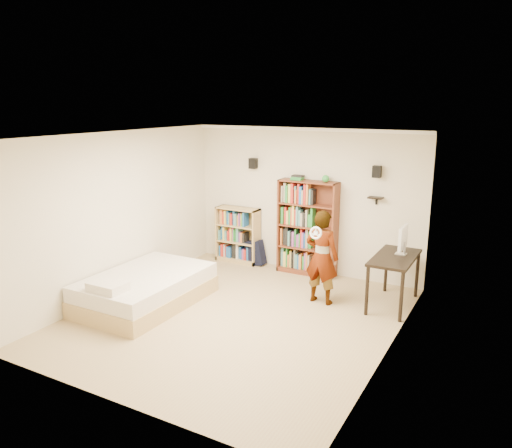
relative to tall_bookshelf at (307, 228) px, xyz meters
The scene contains 14 objects.
ground 2.50m from the tall_bookshelf, 93.26° to the right, with size 4.50×5.00×0.01m, color tan.
room_shell 2.50m from the tall_bookshelf, 93.26° to the right, with size 4.52×5.02×2.71m.
crown_molding 2.95m from the tall_bookshelf, 93.26° to the right, with size 4.50×5.00×0.06m.
speaker_left 1.63m from the tall_bookshelf, behind, with size 0.14×0.12×0.20m, color black.
speaker_right 1.66m from the tall_bookshelf, ahead, with size 0.14×0.12×0.20m, color black.
wall_shelf 1.39m from the tall_bookshelf, ahead, with size 0.25×0.16×0.03m, color black.
tall_bookshelf is the anchor object (origin of this frame).
low_bookshelf 1.53m from the tall_bookshelf, behind, with size 0.89×0.33×1.11m, color tan, non-canonical shape.
computer_desk 2.01m from the tall_bookshelf, 22.84° to the right, with size 0.60×1.20×0.82m, color black, non-canonical shape.
imac 1.96m from the tall_bookshelf, 18.34° to the right, with size 0.09×0.46×0.46m, color white, non-canonical shape.
daybed 3.13m from the tall_bookshelf, 122.92° to the right, with size 1.38×2.12×0.63m, color silver, non-canonical shape.
person 1.40m from the tall_bookshelf, 57.58° to the right, with size 0.56×0.36×1.52m, color black.
wii_wheel 1.68m from the tall_bookshelf, 62.89° to the right, with size 0.20×0.20×0.03m, color white.
navy_bag 1.26m from the tall_bookshelf, behind, with size 0.37×0.24×0.50m, color black, non-canonical shape.
Camera 1 is at (3.59, -5.95, 3.17)m, focal length 35.00 mm.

